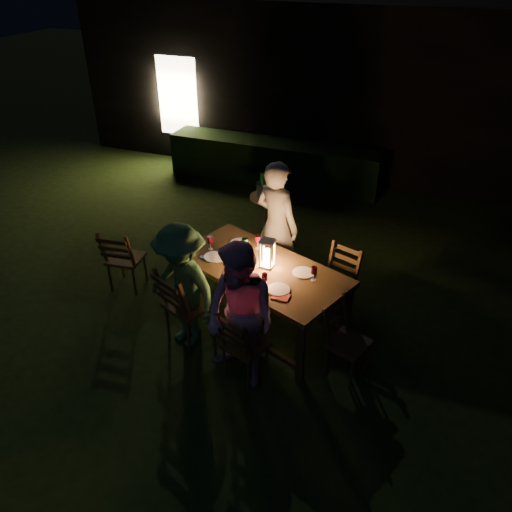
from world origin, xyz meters
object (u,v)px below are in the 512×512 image
at_px(person_house_side, 277,226).
at_px(dining_table, 261,273).
at_px(person_opp_right, 240,317).
at_px(bottle_table, 245,249).
at_px(chair_near_left, 188,317).
at_px(lantern, 267,255).
at_px(chair_far_right, 334,295).
at_px(ice_bucket, 266,190).
at_px(chair_near_right, 245,356).
at_px(chair_end, 346,353).
at_px(chair_spare, 127,269).
at_px(person_opp_left, 182,287).
at_px(bottle_bucket_a, 262,187).
at_px(chair_far_left, 273,266).
at_px(side_table, 266,201).
at_px(bottle_bucket_b, 270,186).

bearing_deg(person_house_side, dining_table, 118.76).
relative_size(person_opp_right, bottle_table, 5.95).
relative_size(chair_near_left, lantern, 3.05).
relative_size(chair_far_right, ice_bucket, 3.18).
xyz_separation_m(chair_near_left, person_house_side, (0.56, 1.49, 0.57)).
xyz_separation_m(chair_near_right, lantern, (-0.09, 0.91, 0.73)).
height_order(chair_near_right, chair_end, chair_near_right).
distance_m(chair_near_left, chair_spare, 1.45).
bearing_deg(person_house_side, person_opp_left, 90.00).
xyz_separation_m(chair_near_right, bottle_bucket_a, (-0.94, 3.00, 0.57)).
relative_size(chair_far_left, side_table, 1.41).
distance_m(chair_near_left, ice_bucket, 2.77).
relative_size(dining_table, chair_near_right, 2.47).
height_order(chair_spare, bottle_bucket_a, bottle_bucket_a).
xyz_separation_m(person_opp_left, side_table, (-0.03, 2.77, -0.17)).
xyz_separation_m(ice_bucket, bottle_bucket_a, (-0.05, -0.04, 0.05)).
bearing_deg(chair_near_left, dining_table, 61.80).
bearing_deg(person_house_side, chair_far_left, 90.79).
relative_size(bottle_table, side_table, 0.41).
distance_m(chair_far_left, ice_bucket, 1.50).
xyz_separation_m(chair_end, person_opp_left, (-1.86, -0.17, 0.50)).
relative_size(chair_near_left, chair_far_left, 1.10).
height_order(person_opp_right, bottle_bucket_a, person_opp_right).
bearing_deg(person_house_side, person_opp_right, 118.76).
bearing_deg(chair_near_right, chair_far_left, 117.56).
xyz_separation_m(bottle_table, ice_bucket, (-0.50, 2.08, -0.19)).
height_order(chair_near_left, bottle_table, bottle_table).
height_order(ice_bucket, bottle_bucket_b, bottle_bucket_b).
height_order(person_opp_right, side_table, person_opp_right).
relative_size(chair_near_left, chair_far_right, 1.12).
bearing_deg(bottle_bucket_a, lantern, -67.86).
bearing_deg(chair_end, side_table, -125.08).
height_order(chair_near_right, bottle_bucket_a, bottle_bucket_a).
relative_size(chair_near_right, bottle_bucket_b, 2.88).
height_order(dining_table, bottle_bucket_a, bottle_bucket_a).
height_order(dining_table, bottle_bucket_b, bottle_bucket_b).
distance_m(dining_table, person_house_side, 0.94).
height_order(chair_far_left, bottle_bucket_b, bottle_bucket_b).
xyz_separation_m(person_house_side, person_opp_left, (-0.58, -1.53, -0.12)).
relative_size(chair_near_right, chair_end, 1.01).
distance_m(person_opp_right, side_table, 3.22).
bearing_deg(chair_far_right, side_table, -28.42).
bearing_deg(chair_spare, chair_far_left, 16.42).
distance_m(chair_near_left, chair_end, 1.85).
xyz_separation_m(lantern, bottle_bucket_b, (-0.75, 2.17, -0.16)).
bearing_deg(person_opp_left, person_house_side, 90.00).
bearing_deg(person_opp_right, person_opp_left, 180.00).
bearing_deg(chair_near_left, ice_bucket, 113.68).
bearing_deg(bottle_table, lantern, -11.24).
relative_size(dining_table, chair_spare, 2.32).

